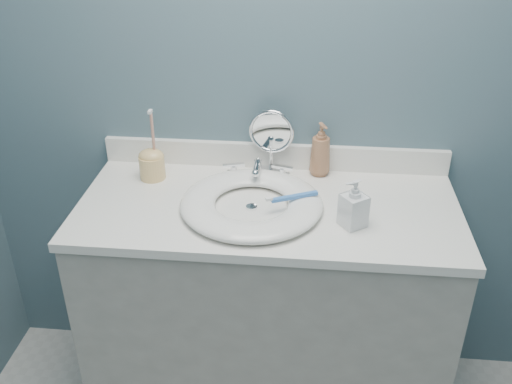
# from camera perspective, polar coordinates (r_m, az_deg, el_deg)

# --- Properties ---
(back_wall) EXTENTS (2.20, 0.02, 2.40)m
(back_wall) POSITION_cam_1_polar(r_m,az_deg,el_deg) (1.94, 1.97, 11.12)
(back_wall) COLOR #4B6771
(back_wall) RESTS_ON ground
(vanity_cabinet) EXTENTS (1.20, 0.55, 0.85)m
(vanity_cabinet) POSITION_cam_1_polar(r_m,az_deg,el_deg) (2.09, 1.08, -11.99)
(vanity_cabinet) COLOR #ACA89D
(vanity_cabinet) RESTS_ON ground
(countertop) EXTENTS (1.22, 0.57, 0.03)m
(countertop) POSITION_cam_1_polar(r_m,az_deg,el_deg) (1.83, 1.21, -1.63)
(countertop) COLOR white
(countertop) RESTS_ON vanity_cabinet
(backsplash) EXTENTS (1.22, 0.02, 0.09)m
(backsplash) POSITION_cam_1_polar(r_m,az_deg,el_deg) (2.03, 1.82, 3.64)
(backsplash) COLOR white
(backsplash) RESTS_ON countertop
(basin) EXTENTS (0.45, 0.45, 0.04)m
(basin) POSITION_cam_1_polar(r_m,az_deg,el_deg) (1.79, -0.45, -1.12)
(basin) COLOR white
(basin) RESTS_ON countertop
(drain) EXTENTS (0.04, 0.04, 0.01)m
(drain) POSITION_cam_1_polar(r_m,az_deg,el_deg) (1.80, -0.45, -1.53)
(drain) COLOR silver
(drain) RESTS_ON countertop
(faucet) EXTENTS (0.25, 0.13, 0.07)m
(faucet) POSITION_cam_1_polar(r_m,az_deg,el_deg) (1.96, 0.15, 2.03)
(faucet) COLOR silver
(faucet) RESTS_ON countertop
(makeup_mirror) EXTENTS (0.16, 0.09, 0.23)m
(makeup_mirror) POSITION_cam_1_polar(r_m,az_deg,el_deg) (1.97, 1.54, 5.36)
(makeup_mirror) COLOR silver
(makeup_mirror) RESTS_ON countertop
(soap_bottle_amber) EXTENTS (0.10, 0.10, 0.19)m
(soap_bottle_amber) POSITION_cam_1_polar(r_m,az_deg,el_deg) (1.98, 6.48, 4.26)
(soap_bottle_amber) COLOR #9C6746
(soap_bottle_amber) RESTS_ON countertop
(soap_bottle_clear) EXTENTS (0.10, 0.10, 0.15)m
(soap_bottle_clear) POSITION_cam_1_polar(r_m,az_deg,el_deg) (1.70, 9.78, -1.12)
(soap_bottle_clear) COLOR silver
(soap_bottle_clear) RESTS_ON countertop
(toothbrush_holder) EXTENTS (0.09, 0.09, 0.25)m
(toothbrush_holder) POSITION_cam_1_polar(r_m,az_deg,el_deg) (1.99, -10.37, 2.89)
(toothbrush_holder) COLOR #E9BE74
(toothbrush_holder) RESTS_ON countertop
(toothbrush_lying) EXTENTS (0.16, 0.09, 0.02)m
(toothbrush_lying) POSITION_cam_1_polar(r_m,az_deg,el_deg) (1.78, 3.68, -0.51)
(toothbrush_lying) COLOR #3977CA
(toothbrush_lying) RESTS_ON basin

